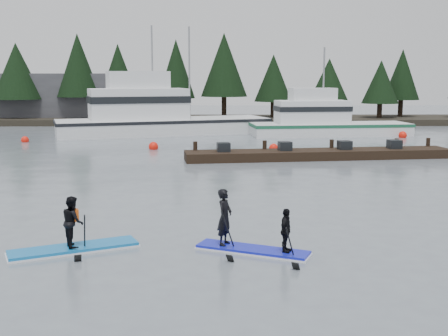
{
  "coord_description": "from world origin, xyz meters",
  "views": [
    {
      "loc": [
        -0.25,
        -15.43,
        4.54
      ],
      "look_at": [
        0.0,
        6.0,
        1.1
      ],
      "focal_mm": 45.0,
      "sensor_mm": 36.0,
      "label": 1
    }
  ],
  "objects_px": {
    "fishing_boat_large": "(157,125)",
    "paddleboard_duo": "(250,231)",
    "paddleboard_solo": "(73,233)",
    "fishing_boat_medium": "(325,129)",
    "floating_dock": "(319,154)"
  },
  "relations": [
    {
      "from": "fishing_boat_medium",
      "to": "paddleboard_duo",
      "type": "bearing_deg",
      "value": -110.62
    },
    {
      "from": "fishing_boat_large",
      "to": "floating_dock",
      "type": "distance_m",
      "value": 17.87
    },
    {
      "from": "fishing_boat_large",
      "to": "paddleboard_solo",
      "type": "distance_m",
      "value": 31.48
    },
    {
      "from": "fishing_boat_large",
      "to": "paddleboard_solo",
      "type": "xyz_separation_m",
      "value": [
        1.1,
        -31.46,
        -0.23
      ]
    },
    {
      "from": "paddleboard_solo",
      "to": "fishing_boat_large",
      "type": "bearing_deg",
      "value": 67.41
    },
    {
      "from": "paddleboard_solo",
      "to": "floating_dock",
      "type": "bearing_deg",
      "value": 36.15
    },
    {
      "from": "fishing_boat_large",
      "to": "fishing_boat_medium",
      "type": "height_order",
      "value": "fishing_boat_large"
    },
    {
      "from": "fishing_boat_large",
      "to": "paddleboard_duo",
      "type": "bearing_deg",
      "value": -97.43
    },
    {
      "from": "fishing_boat_large",
      "to": "paddleboard_duo",
      "type": "xyz_separation_m",
      "value": [
        5.79,
        -31.57,
        -0.16
      ]
    },
    {
      "from": "fishing_boat_medium",
      "to": "paddleboard_solo",
      "type": "xyz_separation_m",
      "value": [
        -12.48,
        -30.34,
        -0.03
      ]
    },
    {
      "from": "fishing_boat_medium",
      "to": "paddleboard_duo",
      "type": "distance_m",
      "value": 31.43
    },
    {
      "from": "paddleboard_duo",
      "to": "fishing_boat_large",
      "type": "bearing_deg",
      "value": 123.77
    },
    {
      "from": "paddleboard_solo",
      "to": "paddleboard_duo",
      "type": "height_order",
      "value": "paddleboard_duo"
    },
    {
      "from": "paddleboard_solo",
      "to": "paddleboard_duo",
      "type": "distance_m",
      "value": 4.69
    },
    {
      "from": "fishing_boat_medium",
      "to": "floating_dock",
      "type": "bearing_deg",
      "value": -108.54
    }
  ]
}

